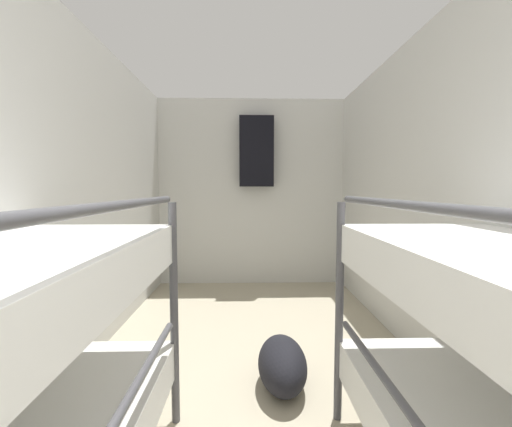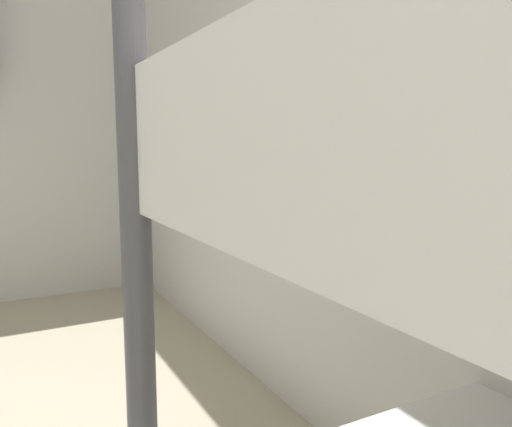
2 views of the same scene
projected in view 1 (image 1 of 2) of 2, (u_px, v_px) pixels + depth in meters
The scene contains 5 objects.
wall_left at pixel (42, 198), 2.00m from camera, with size 0.06×5.19×2.46m.
wall_right at pixel (464, 197), 2.06m from camera, with size 0.06×5.19×2.46m.
wall_back at pixel (251, 192), 4.59m from camera, with size 2.57×0.06×2.46m.
duffel_bag at pixel (282, 364), 2.19m from camera, with size 0.31×0.57×0.31m.
hanging_coat at pixel (257, 151), 4.40m from camera, with size 0.44×0.12×0.90m.
Camera 1 is at (-0.05, 0.51, 1.28)m, focal length 24.00 mm.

